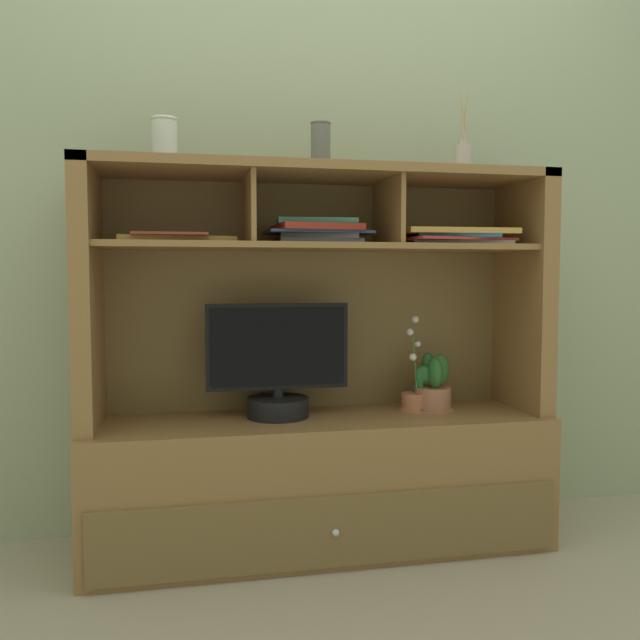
{
  "coord_description": "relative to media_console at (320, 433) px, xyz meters",
  "views": [
    {
      "loc": [
        -0.46,
        -2.21,
        0.94
      ],
      "look_at": [
        0.0,
        0.0,
        0.79
      ],
      "focal_mm": 37.13,
      "sensor_mm": 36.0,
      "label": 1
    }
  ],
  "objects": [
    {
      "name": "floor_plane",
      "position": [
        0.0,
        -0.01,
        -0.4
      ],
      "size": [
        6.0,
        6.0,
        0.02
      ],
      "primitive_type": "cube",
      "color": "tan",
      "rests_on": "ground"
    },
    {
      "name": "back_wall",
      "position": [
        0.0,
        0.25,
        1.01
      ],
      "size": [
        6.0,
        0.02,
        2.8
      ],
      "primitive_type": "cube",
      "color": "#9DAA86",
      "rests_on": "ground"
    },
    {
      "name": "media_console",
      "position": [
        0.0,
        0.0,
        0.0
      ],
      "size": [
        1.57,
        0.48,
        1.3
      ],
      "color": "olive",
      "rests_on": "ground"
    },
    {
      "name": "tv_monitor",
      "position": [
        -0.14,
        0.01,
        0.22
      ],
      "size": [
        0.49,
        0.21,
        0.39
      ],
      "color": "black",
      "rests_on": "media_console"
    },
    {
      "name": "potted_orchid",
      "position": [
        0.35,
        0.02,
        0.11
      ],
      "size": [
        0.1,
        0.1,
        0.34
      ],
      "color": "#B96B4B",
      "rests_on": "media_console"
    },
    {
      "name": "potted_fern",
      "position": [
        0.42,
        0.02,
        0.14
      ],
      "size": [
        0.15,
        0.15,
        0.2
      ],
      "color": "#A8694F",
      "rests_on": "media_console"
    },
    {
      "name": "magazine_stack_left",
      "position": [
        -0.01,
        0.01,
        0.69
      ],
      "size": [
        0.36,
        0.26,
        0.08
      ],
      "color": "slate",
      "rests_on": "media_console"
    },
    {
      "name": "magazine_stack_centre",
      "position": [
        0.47,
        -0.04,
        0.68
      ],
      "size": [
        0.4,
        0.29,
        0.05
      ],
      "color": "beige",
      "rests_on": "media_console"
    },
    {
      "name": "magazine_stack_right",
      "position": [
        -0.48,
        -0.0,
        0.67
      ],
      "size": [
        0.38,
        0.25,
        0.03
      ],
      "color": "#B58C3E",
      "rests_on": "media_console"
    },
    {
      "name": "diffuser_bottle",
      "position": [
        0.51,
        -0.02,
        0.96
      ],
      "size": [
        0.06,
        0.06,
        0.27
      ],
      "color": "#BBB3AC",
      "rests_on": "media_console"
    },
    {
      "name": "ceramic_vase",
      "position": [
        -0.51,
        -0.0,
        0.98
      ],
      "size": [
        0.09,
        0.09,
        0.15
      ],
      "color": "silver",
      "rests_on": "media_console"
    },
    {
      "name": "accent_vase",
      "position": [
        0.0,
        -0.02,
        0.98
      ],
      "size": [
        0.07,
        0.07,
        0.15
      ],
      "color": "#626258",
      "rests_on": "media_console"
    }
  ]
}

